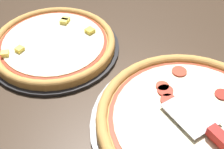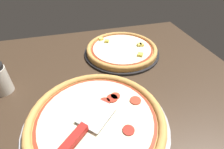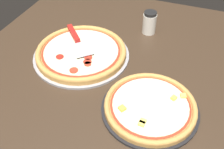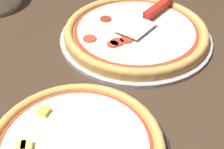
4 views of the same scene
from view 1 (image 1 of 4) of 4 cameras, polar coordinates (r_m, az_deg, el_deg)
ground_plane at (r=69.18cm, az=6.04°, el=-10.25°), size 125.64×111.81×3.60cm
pizza_pan_front at (r=68.74cm, az=13.69°, el=-9.03°), size 42.46×42.46×1.00cm
pizza_front at (r=67.22cm, az=13.96°, el=-8.00°), size 39.91×39.91×3.01cm
pizza_pan_back at (r=86.31cm, az=-10.77°, el=4.79°), size 35.03×35.03×1.00cm
pizza_back at (r=85.24cm, az=-10.92°, el=5.71°), size 32.93×32.93×3.00cm
serving_spatula at (r=62.63cm, az=19.57°, el=-11.74°), size 20.80×20.16×2.00cm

